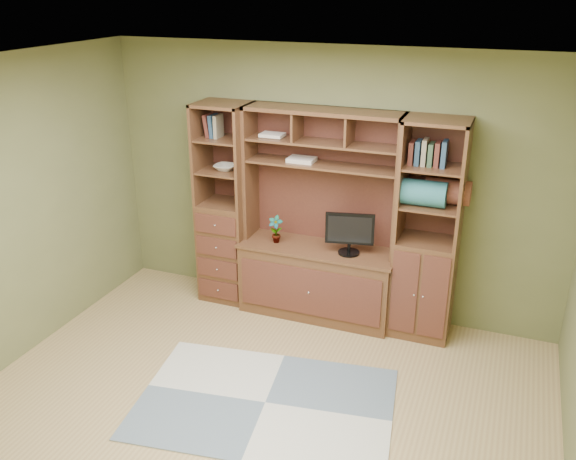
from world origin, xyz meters
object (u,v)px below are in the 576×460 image
at_px(left_tower, 225,205).
at_px(right_tower, 428,232).
at_px(center_hutch, 318,219).
at_px(monitor, 350,226).

distance_m(left_tower, right_tower, 2.02).
bearing_deg(left_tower, right_tower, 0.00).
distance_m(center_hutch, monitor, 0.32).
height_order(center_hutch, right_tower, same).
bearing_deg(left_tower, monitor, -3.25).
xyz_separation_m(right_tower, monitor, (-0.70, -0.07, -0.02)).
distance_m(center_hutch, right_tower, 1.03).
bearing_deg(monitor, right_tower, -6.04).
height_order(center_hutch, left_tower, same).
xyz_separation_m(center_hutch, right_tower, (1.02, 0.04, 0.00)).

